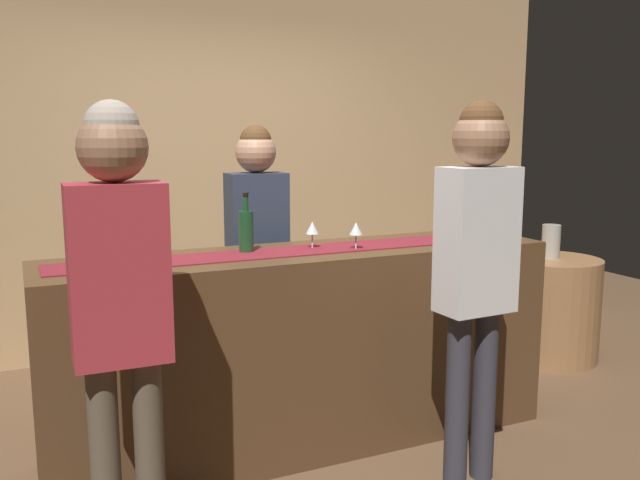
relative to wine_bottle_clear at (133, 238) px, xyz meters
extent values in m
plane|color=brown|center=(0.85, -0.06, -1.15)|extent=(10.00, 10.00, 0.00)
cube|color=tan|center=(0.85, 1.84, 0.30)|extent=(6.00, 0.12, 2.90)
cube|color=#543821|center=(0.85, -0.06, -0.63)|extent=(2.64, 0.60, 1.04)
cube|color=maroon|center=(0.85, -0.06, -0.11)|extent=(2.51, 0.28, 0.01)
cylinder|color=#B2C6C1|center=(0.00, 0.00, -0.01)|extent=(0.07, 0.07, 0.21)
cylinder|color=#B2C6C1|center=(0.00, 0.00, 0.13)|extent=(0.03, 0.03, 0.08)
cylinder|color=black|center=(0.00, 0.00, 0.18)|extent=(0.03, 0.03, 0.02)
cylinder|color=#194723|center=(0.56, 0.02, -0.01)|extent=(0.07, 0.07, 0.21)
cylinder|color=#194723|center=(0.56, 0.02, 0.13)|extent=(0.03, 0.03, 0.08)
cylinder|color=black|center=(0.56, 0.02, 0.18)|extent=(0.03, 0.03, 0.02)
cylinder|color=silver|center=(1.10, -0.14, -0.11)|extent=(0.06, 0.06, 0.00)
cylinder|color=silver|center=(1.10, -0.14, -0.07)|extent=(0.01, 0.01, 0.08)
cone|color=silver|center=(1.10, -0.14, 0.00)|extent=(0.07, 0.07, 0.06)
cylinder|color=silver|center=(0.90, -0.02, -0.11)|extent=(0.06, 0.06, 0.00)
cylinder|color=silver|center=(0.90, -0.02, -0.07)|extent=(0.01, 0.01, 0.08)
cone|color=silver|center=(0.90, -0.02, 0.00)|extent=(0.07, 0.07, 0.06)
cylinder|color=#26262B|center=(0.87, 0.52, -0.76)|extent=(0.11, 0.11, 0.78)
cylinder|color=#26262B|center=(0.71, 0.53, -0.76)|extent=(0.11, 0.11, 0.78)
cube|color=#2D384C|center=(0.79, 0.52, -0.06)|extent=(0.34, 0.21, 0.62)
sphere|color=tan|center=(0.79, 0.52, 0.37)|extent=(0.24, 0.24, 0.24)
sphere|color=brown|center=(0.79, 0.52, 0.44)|extent=(0.18, 0.18, 0.18)
cylinder|color=#33333D|center=(1.31, -0.75, -0.74)|extent=(0.11, 0.11, 0.83)
cylinder|color=#33333D|center=(1.47, -0.74, -0.74)|extent=(0.11, 0.11, 0.83)
cube|color=white|center=(1.39, -0.75, 0.01)|extent=(0.35, 0.22, 0.66)
sphere|color=#9E7051|center=(1.39, -0.75, 0.46)|extent=(0.25, 0.25, 0.25)
sphere|color=brown|center=(1.39, -0.75, 0.53)|extent=(0.19, 0.19, 0.19)
cylinder|color=brown|center=(-0.25, -0.73, -0.74)|extent=(0.11, 0.11, 0.82)
cylinder|color=brown|center=(-0.09, -0.73, -0.74)|extent=(0.11, 0.11, 0.82)
cube|color=#B7333D|center=(-0.17, -0.73, -0.01)|extent=(0.34, 0.21, 0.65)
sphere|color=#9E7051|center=(-0.17, -0.73, 0.43)|extent=(0.24, 0.24, 0.24)
sphere|color=#AD9E8E|center=(-0.17, -0.73, 0.50)|extent=(0.19, 0.19, 0.19)
cylinder|color=#996B42|center=(3.01, 0.44, -0.78)|extent=(0.68, 0.68, 0.74)
cylinder|color=#A8A399|center=(3.01, 0.48, -0.29)|extent=(0.13, 0.13, 0.24)
camera|label=1|loc=(-0.48, -3.14, 0.49)|focal=37.44mm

